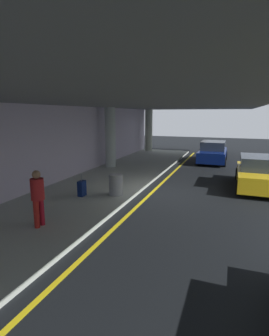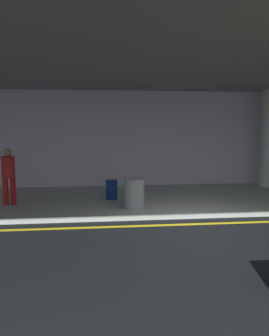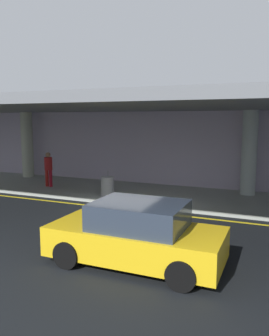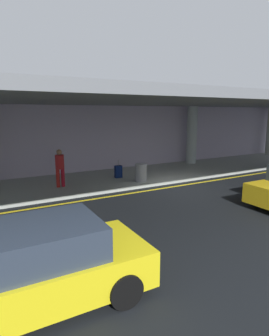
{
  "view_description": "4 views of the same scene",
  "coord_description": "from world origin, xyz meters",
  "px_view_note": "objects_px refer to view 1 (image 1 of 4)",
  "views": [
    {
      "loc": [
        -11.12,
        -2.69,
        3.4
      ],
      "look_at": [
        0.33,
        1.53,
        0.94
      ],
      "focal_mm": 28.78,
      "sensor_mm": 36.0,
      "label": 1
    },
    {
      "loc": [
        -2.38,
        -7.24,
        2.52
      ],
      "look_at": [
        -1.37,
        2.36,
        1.22
      ],
      "focal_mm": 34.59,
      "sensor_mm": 36.0,
      "label": 2
    },
    {
      "loc": [
        5.22,
        -11.03,
        3.4
      ],
      "look_at": [
        -0.59,
        2.6,
        1.3
      ],
      "focal_mm": 36.7,
      "sensor_mm": 36.0,
      "label": 3
    },
    {
      "loc": [
        -8.08,
        -9.69,
        3.4
      ],
      "look_at": [
        -1.49,
        2.23,
        0.71
      ],
      "focal_mm": 30.0,
      "sensor_mm": 36.0,
      "label": 4
    }
  ],
  "objects_px": {
    "car_yellow_taxi": "(258,173)",
    "traveler_with_luggage": "(38,195)",
    "suitcase_upright_primary": "(82,188)",
    "trash_bin_steel": "(116,185)",
    "car_navy": "(213,152)",
    "support_column_center": "(110,137)",
    "support_column_right_mid": "(149,130)"
  },
  "relations": [
    {
      "from": "suitcase_upright_primary",
      "to": "trash_bin_steel",
      "type": "xyz_separation_m",
      "value": [
        0.61,
        -1.23,
        0.11
      ]
    },
    {
      "from": "car_yellow_taxi",
      "to": "traveler_with_luggage",
      "type": "relative_size",
      "value": 2.44
    },
    {
      "from": "car_yellow_taxi",
      "to": "support_column_right_mid",
      "type": "bearing_deg",
      "value": -142.15
    },
    {
      "from": "support_column_right_mid",
      "to": "suitcase_upright_primary",
      "type": "height_order",
      "value": "support_column_right_mid"
    },
    {
      "from": "support_column_center",
      "to": "suitcase_upright_primary",
      "type": "height_order",
      "value": "support_column_center"
    },
    {
      "from": "suitcase_upright_primary",
      "to": "car_yellow_taxi",
      "type": "bearing_deg",
      "value": -74.7
    },
    {
      "from": "car_navy",
      "to": "trash_bin_steel",
      "type": "height_order",
      "value": "car_navy"
    },
    {
      "from": "support_column_center",
      "to": "trash_bin_steel",
      "type": "distance_m",
      "value": 6.27
    },
    {
      "from": "support_column_center",
      "to": "car_navy",
      "type": "bearing_deg",
      "value": -51.95
    },
    {
      "from": "support_column_center",
      "to": "trash_bin_steel",
      "type": "relative_size",
      "value": 4.29
    },
    {
      "from": "traveler_with_luggage",
      "to": "trash_bin_steel",
      "type": "bearing_deg",
      "value": 10.83
    },
    {
      "from": "traveler_with_luggage",
      "to": "trash_bin_steel",
      "type": "relative_size",
      "value": 1.98
    },
    {
      "from": "traveler_with_luggage",
      "to": "suitcase_upright_primary",
      "type": "height_order",
      "value": "traveler_with_luggage"
    },
    {
      "from": "car_navy",
      "to": "trash_bin_steel",
      "type": "bearing_deg",
      "value": -20.94
    },
    {
      "from": "car_yellow_taxi",
      "to": "suitcase_upright_primary",
      "type": "relative_size",
      "value": 4.56
    },
    {
      "from": "suitcase_upright_primary",
      "to": "car_navy",
      "type": "bearing_deg",
      "value": -38.83
    },
    {
      "from": "car_yellow_taxi",
      "to": "trash_bin_steel",
      "type": "bearing_deg",
      "value": -59.2
    },
    {
      "from": "car_yellow_taxi",
      "to": "traveler_with_luggage",
      "type": "xyz_separation_m",
      "value": [
        -7.31,
        6.38,
        0.4
      ]
    },
    {
      "from": "car_navy",
      "to": "suitcase_upright_primary",
      "type": "distance_m",
      "value": 11.45
    },
    {
      "from": "suitcase_upright_primary",
      "to": "trash_bin_steel",
      "type": "bearing_deg",
      "value": -80.41
    },
    {
      "from": "support_column_center",
      "to": "car_yellow_taxi",
      "type": "distance_m",
      "value": 8.62
    },
    {
      "from": "car_yellow_taxi",
      "to": "trash_bin_steel",
      "type": "relative_size",
      "value": 4.82
    },
    {
      "from": "support_column_right_mid",
      "to": "car_navy",
      "type": "bearing_deg",
      "value": -120.44
    },
    {
      "from": "trash_bin_steel",
      "to": "suitcase_upright_primary",
      "type": "bearing_deg",
      "value": 116.5
    },
    {
      "from": "car_yellow_taxi",
      "to": "suitcase_upright_primary",
      "type": "distance_m",
      "value": 8.01
    },
    {
      "from": "suitcase_upright_primary",
      "to": "trash_bin_steel",
      "type": "distance_m",
      "value": 1.37
    },
    {
      "from": "support_column_right_mid",
      "to": "car_navy",
      "type": "height_order",
      "value": "support_column_right_mid"
    },
    {
      "from": "support_column_right_mid",
      "to": "traveler_with_luggage",
      "type": "distance_m",
      "value": 17.23
    },
    {
      "from": "car_navy",
      "to": "traveler_with_luggage",
      "type": "relative_size",
      "value": 2.44
    },
    {
      "from": "car_yellow_taxi",
      "to": "trash_bin_steel",
      "type": "height_order",
      "value": "car_yellow_taxi"
    },
    {
      "from": "car_navy",
      "to": "traveler_with_luggage",
      "type": "height_order",
      "value": "traveler_with_luggage"
    },
    {
      "from": "car_navy",
      "to": "trash_bin_steel",
      "type": "distance_m",
      "value": 10.47
    }
  ]
}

